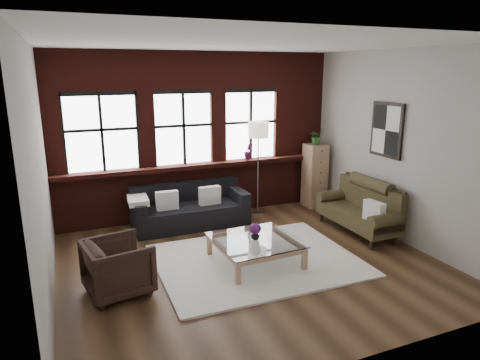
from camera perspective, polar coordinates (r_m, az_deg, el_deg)
name	(u,v)px	position (r m, az deg, el deg)	size (l,w,h in m)	color
floor	(249,262)	(6.66, 1.23, -10.92)	(5.50, 5.50, 0.00)	#3F2717
ceiling	(250,43)	(6.02, 1.40, 17.75)	(5.50, 5.50, 0.00)	white
wall_back	(198,136)	(8.45, -5.64, 5.87)	(5.50, 5.50, 0.00)	#AAA59E
wall_front	(361,212)	(4.07, 15.82, -4.09)	(5.50, 5.50, 0.00)	#AAA59E
wall_left	(40,178)	(5.64, -25.14, 0.21)	(5.00, 5.00, 0.00)	#AAA59E
wall_right	(399,147)	(7.67, 20.48, 4.14)	(5.00, 5.00, 0.00)	#AAA59E
brick_backwall	(199,136)	(8.40, -5.52, 5.82)	(5.50, 0.12, 3.20)	#491711
sill_ledge	(201,165)	(8.42, -5.25, 1.96)	(5.50, 0.30, 0.08)	#491711
window_left	(102,134)	(8.04, -17.96, 5.88)	(1.38, 0.10, 1.50)	black
window_mid	(183,129)	(8.30, -7.56, 6.70)	(1.38, 0.10, 1.50)	black
window_right	(250,126)	(8.77, 1.36, 7.24)	(1.38, 0.10, 1.50)	black
wall_poster	(387,130)	(7.83, 18.99, 6.32)	(0.05, 0.74, 0.94)	black
shag_rug	(257,260)	(6.70, 2.23, -10.62)	(2.99, 2.35, 0.03)	silver
dark_sofa	(190,206)	(8.07, -6.65, -3.45)	(2.13, 0.86, 0.77)	black
pillow_a	(167,200)	(7.81, -9.70, -2.70)	(0.40, 0.14, 0.34)	white
pillow_b	(210,195)	(8.02, -4.05, -2.07)	(0.40, 0.14, 0.34)	white
vintage_settee	(358,208)	(7.94, 15.41, -3.63)	(0.76, 1.72, 0.92)	#39321A
pillow_settee	(374,211)	(7.48, 17.44, -4.01)	(0.14, 0.38, 0.34)	white
armchair	(118,267)	(5.90, -15.94, -11.11)	(0.78, 0.80, 0.73)	black
coffee_table	(255,252)	(6.56, 2.03, -9.51)	(1.19, 1.19, 0.40)	tan
vase	(255,235)	(6.46, 2.05, -7.36)	(0.13, 0.13, 0.14)	#B2B2B2
flowers	(255,229)	(6.42, 2.06, -6.50)	(0.17, 0.17, 0.17)	#5C1F58
drawer_chest	(315,175)	(9.25, 9.92, 0.61)	(0.41, 0.41, 1.35)	tan
potted_plant_top	(316,136)	(9.09, 10.15, 5.78)	(0.31, 0.27, 0.34)	#2D5923
floor_lamp	(258,165)	(8.58, 2.41, 2.03)	(0.40, 0.40, 2.01)	#A5A5A8
sill_plant	(249,151)	(8.69, 1.15, 3.87)	(0.19, 0.15, 0.35)	#5C1F58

